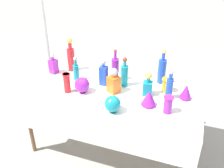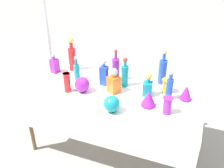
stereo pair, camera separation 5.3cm
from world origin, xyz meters
The scene contains 23 objects.
ground_plane centered at (0.00, 0.00, 0.00)m, with size 40.00×40.00×0.00m, color #A0998C.
display_table centered at (0.00, -0.04, 0.70)m, with size 1.87×0.96×0.76m.
tall_bottle_0 centered at (-0.64, 0.33, 0.94)m, with size 0.09×0.09×0.42m.
tall_bottle_1 centered at (-0.48, 0.13, 0.87)m, with size 0.07×0.07×0.29m.
tall_bottle_2 centered at (0.45, 0.39, 0.92)m, with size 0.09×0.09×0.40m.
tall_bottle_3 centered at (0.58, 0.09, 0.89)m, with size 0.07×0.07×0.32m.
tall_bottle_4 centered at (-0.06, 0.26, 0.90)m, with size 0.08×0.08×0.38m.
tall_bottle_5 centered at (0.08, 0.18, 0.90)m, with size 0.08×0.08×0.34m.
square_decanter_0 centered at (-0.14, 0.13, 0.88)m, with size 0.08×0.08×0.30m.
square_decanter_1 centered at (0.01, 0.01, 0.88)m, with size 0.15×0.15×0.28m.
square_decanter_2 centered at (-0.81, 0.19, 0.86)m, with size 0.11×0.11×0.25m.
square_decanter_3 centered at (0.36, 0.08, 0.87)m, with size 0.11×0.11×0.25m.
slender_vase_0 centered at (-0.45, -0.15, 0.87)m, with size 0.08×0.08×0.21m.
slender_vase_1 centered at (0.53, 0.21, 0.84)m, with size 0.11×0.11×0.15m.
slender_vase_2 centered at (0.60, -0.16, 0.85)m, with size 0.09×0.09×0.17m.
fluted_vase_0 centered at (0.74, 0.13, 0.84)m, with size 0.12×0.12×0.16m.
fluted_vase_1 centered at (0.41, -0.11, 0.84)m, with size 0.15×0.15×0.16m.
round_bowl_0 centered at (-0.30, -0.10, 0.85)m, with size 0.16×0.16×0.17m.
round_bowl_1 centered at (0.12, -0.32, 0.85)m, with size 0.16×0.16×0.16m.
price_tag_left centered at (-0.52, -0.42, 0.78)m, with size 0.06×0.01×0.04m, color white.
price_tag_center centered at (-0.11, -0.39, 0.78)m, with size 0.06×0.01×0.04m, color white.
cardboard_box_behind_left centered at (0.41, 0.85, 0.20)m, with size 0.49×0.45×0.48m.
canopy_pole centered at (-1.11, 0.54, 0.91)m, with size 0.18×0.18×2.33m.
Camera 2 is at (0.81, -2.10, 2.14)m, focal length 40.00 mm.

